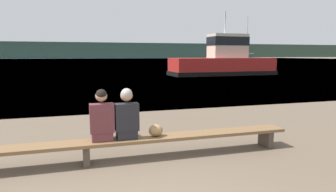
{
  "coord_description": "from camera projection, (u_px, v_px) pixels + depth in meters",
  "views": [
    {
      "loc": [
        -0.53,
        -3.26,
        2.01
      ],
      "look_at": [
        2.03,
        5.23,
        0.77
      ],
      "focal_mm": 32.0,
      "sensor_mm": 36.0,
      "label": 1
    }
  ],
  "objects": [
    {
      "name": "person_left",
      "position": [
        102.0,
        118.0,
        5.47
      ],
      "size": [
        0.43,
        0.37,
        0.97
      ],
      "color": "#56282D",
      "rests_on": "bench_main"
    },
    {
      "name": "person_right",
      "position": [
        127.0,
        116.0,
        5.6
      ],
      "size": [
        0.43,
        0.38,
        0.97
      ],
      "color": "black",
      "rests_on": "bench_main"
    },
    {
      "name": "tugboat_red",
      "position": [
        224.0,
        62.0,
        29.52
      ],
      "size": [
        10.63,
        3.57,
        6.12
      ],
      "rotation": [
        0.0,
        0.0,
        1.6
      ],
      "color": "red",
      "rests_on": "water_surface"
    },
    {
      "name": "water_surface",
      "position": [
        79.0,
        59.0,
        123.93
      ],
      "size": [
        240.0,
        240.0,
        0.0
      ],
      "primitive_type": "plane",
      "color": "#426B8E",
      "rests_on": "ground"
    },
    {
      "name": "far_shoreline",
      "position": [
        78.0,
        50.0,
        184.89
      ],
      "size": [
        600.0,
        12.0,
        9.4
      ],
      "primitive_type": "cube",
      "color": "#2D3D2D",
      "rests_on": "ground"
    },
    {
      "name": "shopping_bag",
      "position": [
        156.0,
        130.0,
        5.83
      ],
      "size": [
        0.28,
        0.22,
        0.23
      ],
      "color": "#9E754C",
      "rests_on": "bench_main"
    },
    {
      "name": "moored_sailboat",
      "position": [
        248.0,
        64.0,
        41.11
      ],
      "size": [
        6.53,
        3.7,
        7.2
      ],
      "rotation": [
        0.0,
        0.0,
        1.82
      ],
      "color": "#1E2847",
      "rests_on": "water_surface"
    },
    {
      "name": "bench_main",
      "position": [
        86.0,
        146.0,
        5.46
      ],
      "size": [
        8.21,
        0.47,
        0.42
      ],
      "color": "brown",
      "rests_on": "ground"
    }
  ]
}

